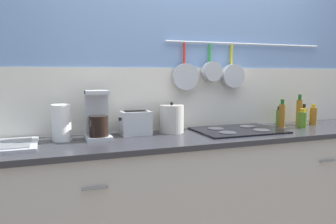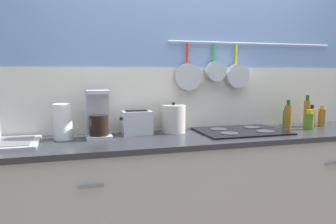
{
  "view_description": "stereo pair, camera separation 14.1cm",
  "coord_description": "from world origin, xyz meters",
  "px_view_note": "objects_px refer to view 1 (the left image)",
  "views": [
    {
      "loc": [
        -1.03,
        -2.01,
        1.34
      ],
      "look_at": [
        -0.29,
        0.0,
        1.09
      ],
      "focal_mm": 35.0,
      "sensor_mm": 36.0,
      "label": 1
    },
    {
      "loc": [
        -0.9,
        -2.06,
        1.34
      ],
      "look_at": [
        -0.29,
        0.0,
        1.09
      ],
      "focal_mm": 35.0,
      "sensor_mm": 36.0,
      "label": 2
    }
  ],
  "objects_px": {
    "paper_towel_roll": "(61,123)",
    "bottle_hot_sauce": "(279,117)",
    "bottle_dish_soap": "(302,119)",
    "coffee_maker": "(98,119)",
    "bottle_vinegar": "(313,116)",
    "bottle_olive_oil": "(282,115)",
    "bottle_sesame_oil": "(303,115)",
    "kettle": "(172,119)",
    "toaster": "(136,123)",
    "bottle_cooking_wine": "(299,112)"
  },
  "relations": [
    {
      "from": "coffee_maker",
      "to": "bottle_hot_sauce",
      "type": "distance_m",
      "value": 1.5
    },
    {
      "from": "bottle_vinegar",
      "to": "bottle_olive_oil",
      "type": "bearing_deg",
      "value": -176.45
    },
    {
      "from": "coffee_maker",
      "to": "paper_towel_roll",
      "type": "bearing_deg",
      "value": 176.77
    },
    {
      "from": "bottle_hot_sauce",
      "to": "coffee_maker",
      "type": "bearing_deg",
      "value": -177.14
    },
    {
      "from": "bottle_dish_soap",
      "to": "bottle_sesame_oil",
      "type": "xyz_separation_m",
      "value": [
        0.14,
        0.14,
        0.01
      ]
    },
    {
      "from": "paper_towel_roll",
      "to": "bottle_hot_sauce",
      "type": "distance_m",
      "value": 1.72
    },
    {
      "from": "coffee_maker",
      "to": "bottle_sesame_oil",
      "type": "distance_m",
      "value": 1.7
    },
    {
      "from": "paper_towel_roll",
      "to": "toaster",
      "type": "xyz_separation_m",
      "value": [
        0.49,
        0.03,
        -0.03
      ]
    },
    {
      "from": "bottle_dish_soap",
      "to": "bottle_vinegar",
      "type": "xyz_separation_m",
      "value": [
        0.21,
        0.1,
        0.01
      ]
    },
    {
      "from": "bottle_sesame_oil",
      "to": "bottle_hot_sauce",
      "type": "bearing_deg",
      "value": 165.73
    },
    {
      "from": "bottle_hot_sauce",
      "to": "bottle_cooking_wine",
      "type": "height_order",
      "value": "bottle_cooking_wine"
    },
    {
      "from": "kettle",
      "to": "bottle_sesame_oil",
      "type": "bearing_deg",
      "value": -1.43
    },
    {
      "from": "bottle_cooking_wine",
      "to": "bottle_sesame_oil",
      "type": "bearing_deg",
      "value": 18.66
    },
    {
      "from": "bottle_dish_soap",
      "to": "bottle_olive_oil",
      "type": "bearing_deg",
      "value": 148.99
    },
    {
      "from": "paper_towel_roll",
      "to": "coffee_maker",
      "type": "height_order",
      "value": "coffee_maker"
    },
    {
      "from": "paper_towel_roll",
      "to": "toaster",
      "type": "relative_size",
      "value": 1.05
    },
    {
      "from": "toaster",
      "to": "bottle_hot_sauce",
      "type": "height_order",
      "value": "toaster"
    },
    {
      "from": "coffee_maker",
      "to": "bottle_vinegar",
      "type": "height_order",
      "value": "coffee_maker"
    },
    {
      "from": "bottle_dish_soap",
      "to": "bottle_cooking_wine",
      "type": "xyz_separation_m",
      "value": [
        0.07,
        0.11,
        0.05
      ]
    },
    {
      "from": "paper_towel_roll",
      "to": "bottle_dish_soap",
      "type": "xyz_separation_m",
      "value": [
        1.79,
        -0.13,
        -0.05
      ]
    },
    {
      "from": "coffee_maker",
      "to": "bottle_vinegar",
      "type": "bearing_deg",
      "value": -0.49
    },
    {
      "from": "bottle_hot_sauce",
      "to": "bottle_sesame_oil",
      "type": "distance_m",
      "value": 0.21
    },
    {
      "from": "bottle_olive_oil",
      "to": "bottle_hot_sauce",
      "type": "relative_size",
      "value": 1.46
    },
    {
      "from": "toaster",
      "to": "bottle_sesame_oil",
      "type": "xyz_separation_m",
      "value": [
        1.44,
        -0.02,
        -0.01
      ]
    },
    {
      "from": "coffee_maker",
      "to": "bottle_dish_soap",
      "type": "xyz_separation_m",
      "value": [
        1.57,
        -0.11,
        -0.06
      ]
    },
    {
      "from": "coffee_maker",
      "to": "toaster",
      "type": "distance_m",
      "value": 0.27
    },
    {
      "from": "kettle",
      "to": "bottle_cooking_wine",
      "type": "xyz_separation_m",
      "value": [
        1.1,
        -0.05,
        0.01
      ]
    },
    {
      "from": "bottle_dish_soap",
      "to": "toaster",
      "type": "bearing_deg",
      "value": 172.97
    },
    {
      "from": "bottle_hot_sauce",
      "to": "bottle_cooking_wine",
      "type": "bearing_deg",
      "value": -27.75
    },
    {
      "from": "kettle",
      "to": "bottle_hot_sauce",
      "type": "xyz_separation_m",
      "value": [
        0.96,
        0.02,
        -0.03
      ]
    },
    {
      "from": "bottle_cooking_wine",
      "to": "paper_towel_roll",
      "type": "bearing_deg",
      "value": 179.61
    },
    {
      "from": "bottle_vinegar",
      "to": "bottle_sesame_oil",
      "type": "bearing_deg",
      "value": 152.11
    },
    {
      "from": "bottle_vinegar",
      "to": "bottle_dish_soap",
      "type": "bearing_deg",
      "value": -154.37
    },
    {
      "from": "paper_towel_roll",
      "to": "bottle_vinegar",
      "type": "relative_size",
      "value": 1.36
    },
    {
      "from": "paper_towel_roll",
      "to": "bottle_sesame_oil",
      "type": "bearing_deg",
      "value": 0.28
    },
    {
      "from": "kettle",
      "to": "bottle_hot_sauce",
      "type": "height_order",
      "value": "kettle"
    },
    {
      "from": "bottle_cooking_wine",
      "to": "kettle",
      "type": "bearing_deg",
      "value": 177.34
    },
    {
      "from": "bottle_dish_soap",
      "to": "bottle_hot_sauce",
      "type": "bearing_deg",
      "value": 110.41
    },
    {
      "from": "bottle_hot_sauce",
      "to": "bottle_cooking_wine",
      "type": "relative_size",
      "value": 0.6
    },
    {
      "from": "coffee_maker",
      "to": "kettle",
      "type": "bearing_deg",
      "value": 5.46
    },
    {
      "from": "bottle_hot_sauce",
      "to": "bottle_vinegar",
      "type": "height_order",
      "value": "bottle_vinegar"
    },
    {
      "from": "paper_towel_roll",
      "to": "bottle_hot_sauce",
      "type": "xyz_separation_m",
      "value": [
        1.72,
        0.06,
        -0.05
      ]
    },
    {
      "from": "bottle_cooking_wine",
      "to": "bottle_vinegar",
      "type": "height_order",
      "value": "bottle_cooking_wine"
    },
    {
      "from": "toaster",
      "to": "bottle_sesame_oil",
      "type": "bearing_deg",
      "value": -0.96
    },
    {
      "from": "toaster",
      "to": "kettle",
      "type": "distance_m",
      "value": 0.27
    },
    {
      "from": "coffee_maker",
      "to": "bottle_olive_oil",
      "type": "distance_m",
      "value": 1.44
    },
    {
      "from": "bottle_olive_oil",
      "to": "bottle_sesame_oil",
      "type": "height_order",
      "value": "bottle_olive_oil"
    },
    {
      "from": "bottle_hot_sauce",
      "to": "kettle",
      "type": "bearing_deg",
      "value": -178.6
    },
    {
      "from": "paper_towel_roll",
      "to": "toaster",
      "type": "bearing_deg",
      "value": 3.92
    },
    {
      "from": "paper_towel_roll",
      "to": "bottle_hot_sauce",
      "type": "bearing_deg",
      "value": 2.07
    }
  ]
}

